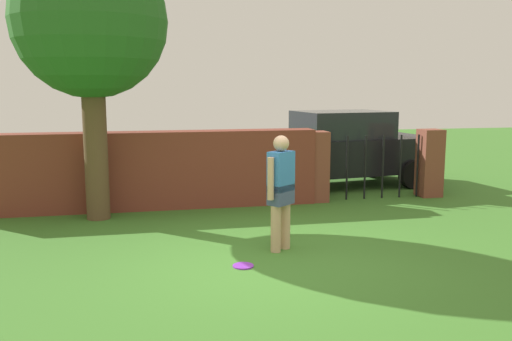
{
  "coord_description": "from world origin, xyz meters",
  "views": [
    {
      "loc": [
        -1.55,
        -6.66,
        2.29
      ],
      "look_at": [
        0.16,
        1.43,
        1.0
      ],
      "focal_mm": 38.2,
      "sensor_mm": 36.0,
      "label": 1
    }
  ],
  "objects_px": {
    "frisbee_purple": "(243,266)",
    "person": "(281,187)",
    "car": "(341,149)",
    "tree": "(90,24)"
  },
  "relations": [
    {
      "from": "frisbee_purple",
      "to": "person",
      "type": "bearing_deg",
      "value": 42.51
    },
    {
      "from": "car",
      "to": "person",
      "type": "bearing_deg",
      "value": -127.69
    },
    {
      "from": "tree",
      "to": "frisbee_purple",
      "type": "relative_size",
      "value": 17.14
    },
    {
      "from": "frisbee_purple",
      "to": "car",
      "type": "bearing_deg",
      "value": 57.69
    },
    {
      "from": "person",
      "to": "car",
      "type": "height_order",
      "value": "car"
    },
    {
      "from": "person",
      "to": "tree",
      "type": "bearing_deg",
      "value": -80.58
    },
    {
      "from": "car",
      "to": "tree",
      "type": "bearing_deg",
      "value": -165.9
    },
    {
      "from": "person",
      "to": "car",
      "type": "bearing_deg",
      "value": -157.66
    },
    {
      "from": "person",
      "to": "frisbee_purple",
      "type": "relative_size",
      "value": 6.0
    },
    {
      "from": "tree",
      "to": "person",
      "type": "height_order",
      "value": "tree"
    }
  ]
}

